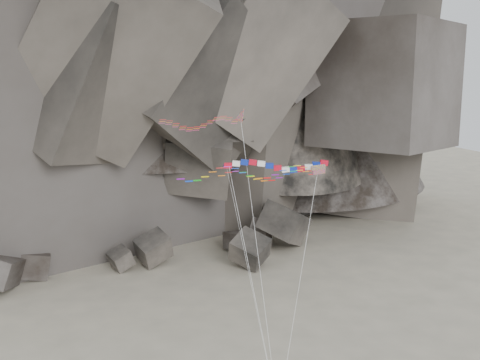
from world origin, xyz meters
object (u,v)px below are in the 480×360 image
object	(u,v)px
delta_kite	(197,123)
banner_kite	(277,167)
parafoil_kite	(246,173)
pennant_kite	(235,209)

from	to	relation	value
delta_kite	banner_kite	distance (m)	9.21
delta_kite	parafoil_kite	size ratio (longest dim) A/B	1.24
delta_kite	pennant_kite	bearing A→B (deg)	-66.97
banner_kite	parafoil_kite	xyz separation A→B (m)	(-4.07, -2.28, 0.01)
parafoil_kite	pennant_kite	distance (m)	4.81
delta_kite	banner_kite	size ratio (longest dim) A/B	1.23
banner_kite	pennant_kite	world-z (taller)	banner_kite
banner_kite	parafoil_kite	distance (m)	4.67
delta_kite	pennant_kite	distance (m)	9.60
banner_kite	pennant_kite	size ratio (longest dim) A/B	1.04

